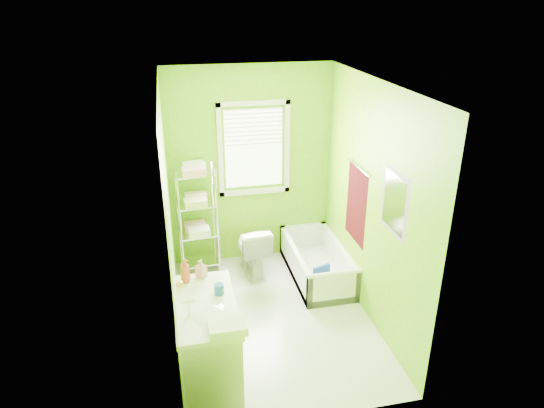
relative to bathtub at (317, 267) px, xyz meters
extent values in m
plane|color=silver|center=(-0.73, -0.72, -0.14)|extent=(2.90, 2.90, 0.00)
cube|color=#69A908|center=(-0.73, 0.73, 1.16)|extent=(2.10, 0.04, 2.60)
cube|color=#69A908|center=(-0.73, -2.17, 1.16)|extent=(2.10, 0.04, 2.60)
cube|color=#69A908|center=(-1.78, -0.72, 1.16)|extent=(0.04, 2.90, 2.60)
cube|color=#69A908|center=(0.32, -0.72, 1.16)|extent=(0.04, 2.90, 2.60)
cube|color=white|center=(-0.73, -0.72, 2.46)|extent=(2.10, 2.90, 0.04)
cube|color=white|center=(-0.68, 0.72, 1.41)|extent=(0.74, 0.01, 1.01)
cube|color=white|center=(-0.68, 0.70, 0.83)|extent=(0.92, 0.05, 0.06)
cube|color=white|center=(-0.68, 0.70, 1.99)|extent=(0.92, 0.05, 0.06)
cube|color=white|center=(-1.11, 0.70, 1.41)|extent=(0.06, 0.05, 1.22)
cube|color=white|center=(-0.25, 0.70, 1.41)|extent=(0.06, 0.05, 1.22)
cube|color=white|center=(-0.68, 0.69, 1.70)|extent=(0.72, 0.02, 0.50)
cube|color=white|center=(-1.76, -1.72, 0.86)|extent=(0.02, 0.80, 2.00)
sphere|color=gold|center=(-1.73, -1.39, 0.86)|extent=(0.07, 0.07, 0.07)
cube|color=#3B0609|center=(0.31, -0.37, 1.01)|extent=(0.02, 0.58, 0.90)
cylinder|color=silver|center=(0.29, -0.37, 1.46)|extent=(0.02, 0.62, 0.02)
cube|color=#CC5972|center=(0.31, -1.27, 1.41)|extent=(0.02, 0.54, 0.64)
cube|color=white|center=(0.30, -1.27, 1.41)|extent=(0.01, 0.44, 0.54)
cube|color=white|center=(0.00, 0.03, -0.10)|extent=(0.65, 1.38, 0.09)
cube|color=white|center=(-0.29, 0.03, 0.06)|extent=(0.06, 1.38, 0.41)
cube|color=white|center=(0.29, 0.03, 0.06)|extent=(0.06, 1.38, 0.41)
cube|color=white|center=(0.00, -0.63, 0.06)|extent=(0.65, 0.06, 0.41)
cube|color=white|center=(0.00, 0.69, 0.06)|extent=(0.65, 0.06, 0.41)
cylinder|color=white|center=(0.00, -0.63, 0.27)|extent=(0.65, 0.06, 0.06)
cylinder|color=#1239AC|center=(0.00, -0.41, -0.02)|extent=(0.33, 0.33, 0.06)
cylinder|color=gold|center=(0.00, -0.41, 0.03)|extent=(0.31, 0.31, 0.05)
cube|color=#1239AC|center=(-0.04, -0.29, 0.08)|extent=(0.23, 0.11, 0.21)
imported|color=white|center=(-0.79, 0.28, 0.20)|extent=(0.44, 0.71, 0.69)
cube|color=silver|center=(-1.52, -1.44, 0.23)|extent=(0.52, 1.03, 0.75)
cube|color=white|center=(-1.52, -1.44, 0.63)|extent=(0.55, 1.06, 0.05)
ellipsoid|color=white|center=(-1.50, -1.59, 0.63)|extent=(0.36, 0.46, 0.13)
cylinder|color=silver|center=(-1.67, -1.59, 0.73)|extent=(0.03, 0.03, 0.16)
cylinder|color=silver|center=(-1.67, -1.59, 0.80)|extent=(0.12, 0.02, 0.02)
imported|color=#C44639|center=(-1.67, -1.04, 0.78)|extent=(0.14, 0.14, 0.25)
imported|color=#CE8598|center=(-1.51, -0.99, 0.75)|extent=(0.12, 0.12, 0.19)
cylinder|color=#184DA0|center=(-1.38, -1.31, 0.71)|extent=(0.09, 0.09, 0.10)
cube|color=white|center=(-1.37, -1.85, 0.70)|extent=(0.31, 0.25, 0.08)
cylinder|color=silver|center=(-1.67, 0.32, 0.58)|extent=(0.02, 0.02, 1.44)
cylinder|color=silver|center=(-1.69, 0.59, 0.58)|extent=(0.02, 0.02, 1.44)
cylinder|color=silver|center=(-1.21, 0.36, 0.58)|extent=(0.02, 0.02, 1.44)
cylinder|color=silver|center=(-1.24, 0.63, 0.58)|extent=(0.02, 0.02, 1.44)
cube|color=silver|center=(-1.45, 0.47, -0.01)|extent=(0.50, 0.33, 0.02)
cube|color=silver|center=(-1.45, 0.47, 0.40)|extent=(0.50, 0.33, 0.02)
cube|color=silver|center=(-1.45, 0.47, 0.81)|extent=(0.50, 0.33, 0.02)
cube|color=silver|center=(-1.45, 0.47, 1.21)|extent=(0.50, 0.33, 0.02)
cube|color=#F9A9C7|center=(-1.47, 0.38, 1.27)|extent=(0.28, 0.20, 0.10)
cube|color=white|center=(-1.45, 0.58, 1.27)|extent=(0.28, 0.20, 0.10)
cube|color=#DACE85|center=(-1.47, 0.38, 0.86)|extent=(0.28, 0.20, 0.10)
cube|color=#DACE85|center=(-1.46, 0.58, 0.86)|extent=(0.28, 0.20, 0.10)
cube|color=white|center=(-1.45, 0.40, 0.46)|extent=(0.28, 0.20, 0.10)
cube|color=#F9A9C7|center=(-1.49, 0.59, 0.46)|extent=(0.28, 0.20, 0.10)
cube|color=#F9A9C7|center=(-1.21, 0.49, 0.14)|extent=(0.04, 0.25, 0.45)
camera|label=1|loc=(-1.70, -5.11, 3.21)|focal=32.00mm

